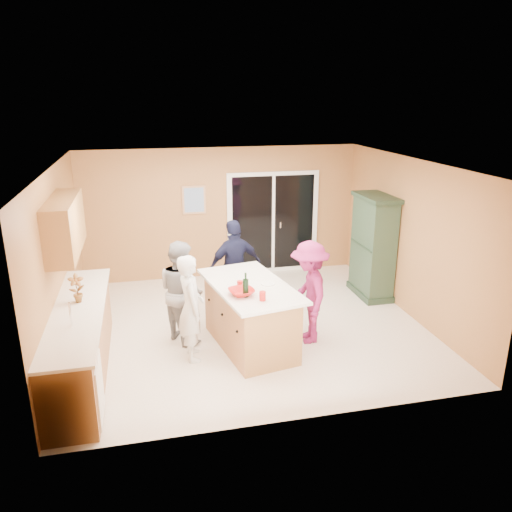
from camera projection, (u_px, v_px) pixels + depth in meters
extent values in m
plane|color=white|center=(248.00, 326.00, 8.05)|extent=(5.50, 5.50, 0.00)
cube|color=silver|center=(247.00, 164.00, 7.25)|extent=(5.50, 5.00, 0.10)
cube|color=tan|center=(222.00, 213.00, 9.97)|extent=(5.50, 0.10, 2.60)
cube|color=tan|center=(297.00, 317.00, 5.33)|extent=(5.50, 0.10, 2.60)
cube|color=tan|center=(58.00, 262.00, 7.07)|extent=(0.10, 5.00, 2.60)
cube|color=tan|center=(411.00, 238.00, 8.23)|extent=(0.10, 5.00, 2.60)
cube|color=#A86D41|center=(81.00, 343.00, 6.56)|extent=(0.60, 3.00, 0.90)
cube|color=white|center=(72.00, 393.00, 5.56)|extent=(0.62, 0.60, 0.72)
cube|color=silver|center=(78.00, 310.00, 6.42)|extent=(0.65, 3.05, 0.04)
cylinder|color=silver|center=(70.00, 314.00, 5.90)|extent=(0.02, 0.02, 0.30)
cube|color=#A86D41|center=(65.00, 226.00, 6.74)|extent=(0.35, 1.60, 0.75)
cube|color=white|center=(273.00, 223.00, 10.24)|extent=(1.90, 0.05, 2.10)
cube|color=black|center=(273.00, 223.00, 10.23)|extent=(1.70, 0.03, 1.94)
cube|color=white|center=(273.00, 223.00, 10.22)|extent=(0.06, 0.04, 1.94)
cube|color=silver|center=(280.00, 225.00, 10.26)|extent=(0.02, 0.03, 0.12)
cube|color=tan|center=(194.00, 200.00, 9.74)|extent=(0.46, 0.03, 0.56)
cube|color=#4A6199|center=(194.00, 200.00, 9.73)|extent=(0.38, 0.02, 0.48)
cube|color=#A86D41|center=(250.00, 317.00, 7.29)|extent=(1.14, 1.77, 0.93)
cube|color=silver|center=(250.00, 286.00, 7.14)|extent=(1.34, 2.01, 0.04)
cube|color=black|center=(250.00, 342.00, 7.42)|extent=(1.04, 1.68, 0.11)
cube|color=#203524|center=(370.00, 292.00, 9.31)|extent=(0.52, 0.99, 0.11)
cube|color=#334C37|center=(373.00, 247.00, 9.04)|extent=(0.47, 0.93, 1.75)
cube|color=#203524|center=(377.00, 197.00, 8.76)|extent=(0.54, 1.02, 0.07)
imported|color=white|center=(191.00, 308.00, 6.88)|extent=(0.40, 0.58, 1.53)
imported|color=#979799|center=(181.00, 291.00, 7.44)|extent=(0.87, 0.94, 1.55)
imported|color=#171B33|center=(235.00, 267.00, 8.35)|extent=(1.02, 0.61, 1.62)
imported|color=#8B1E59|center=(309.00, 292.00, 7.37)|extent=(0.68, 1.06, 1.56)
imported|color=red|center=(241.00, 292.00, 6.75)|extent=(0.39, 0.39, 0.08)
imported|color=red|center=(77.00, 288.00, 6.56)|extent=(0.23, 0.18, 0.39)
cylinder|color=red|center=(263.00, 296.00, 6.56)|extent=(0.12, 0.12, 0.13)
cylinder|color=red|center=(240.00, 285.00, 6.95)|extent=(0.09, 0.09, 0.12)
cylinder|color=black|center=(246.00, 288.00, 6.66)|extent=(0.08, 0.08, 0.25)
cylinder|color=black|center=(246.00, 276.00, 6.61)|extent=(0.03, 0.03, 0.09)
cylinder|color=silver|center=(268.00, 284.00, 7.14)|extent=(0.26, 0.26, 0.01)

